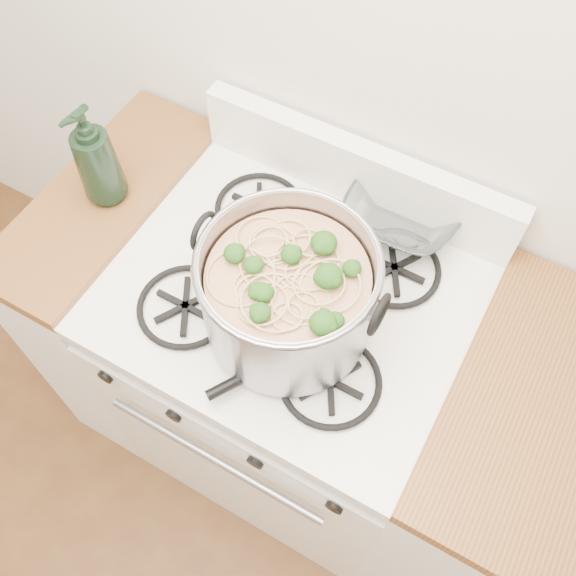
{
  "coord_description": "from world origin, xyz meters",
  "views": [
    {
      "loc": [
        0.34,
        0.65,
        2.07
      ],
      "look_at": [
        0.04,
        1.18,
        1.06
      ],
      "focal_mm": 40.0,
      "sensor_mm": 36.0,
      "label": 1
    }
  ],
  "objects_px": {
    "gas_range": "(290,378)",
    "bottle": "(95,156)",
    "spatula": "(323,336)",
    "glass_bowl": "(404,214)",
    "stock_pot": "(288,295)"
  },
  "relations": [
    {
      "from": "spatula",
      "to": "bottle",
      "type": "distance_m",
      "value": 0.62
    },
    {
      "from": "gas_range",
      "to": "bottle",
      "type": "distance_m",
      "value": 0.78
    },
    {
      "from": "stock_pot",
      "to": "gas_range",
      "type": "bearing_deg",
      "value": 115.5
    },
    {
      "from": "bottle",
      "to": "spatula",
      "type": "bearing_deg",
      "value": -0.6
    },
    {
      "from": "stock_pot",
      "to": "spatula",
      "type": "bearing_deg",
      "value": -0.47
    },
    {
      "from": "glass_bowl",
      "to": "bottle",
      "type": "xyz_separation_m",
      "value": [
        -0.62,
        -0.27,
        0.11
      ]
    },
    {
      "from": "gas_range",
      "to": "glass_bowl",
      "type": "distance_m",
      "value": 0.59
    },
    {
      "from": "gas_range",
      "to": "stock_pot",
      "type": "distance_m",
      "value": 0.6
    },
    {
      "from": "gas_range",
      "to": "bottle",
      "type": "xyz_separation_m",
      "value": [
        -0.49,
        0.01,
        0.61
      ]
    },
    {
      "from": "glass_bowl",
      "to": "gas_range",
      "type": "bearing_deg",
      "value": -115.46
    },
    {
      "from": "gas_range",
      "to": "stock_pot",
      "type": "height_order",
      "value": "stock_pot"
    },
    {
      "from": "gas_range",
      "to": "spatula",
      "type": "bearing_deg",
      "value": -34.0
    },
    {
      "from": "stock_pot",
      "to": "spatula",
      "type": "distance_m",
      "value": 0.12
    },
    {
      "from": "spatula",
      "to": "bottle",
      "type": "xyz_separation_m",
      "value": [
        -0.6,
        0.09,
        0.11
      ]
    },
    {
      "from": "gas_range",
      "to": "glass_bowl",
      "type": "xyz_separation_m",
      "value": [
        0.13,
        0.28,
        0.5
      ]
    }
  ]
}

